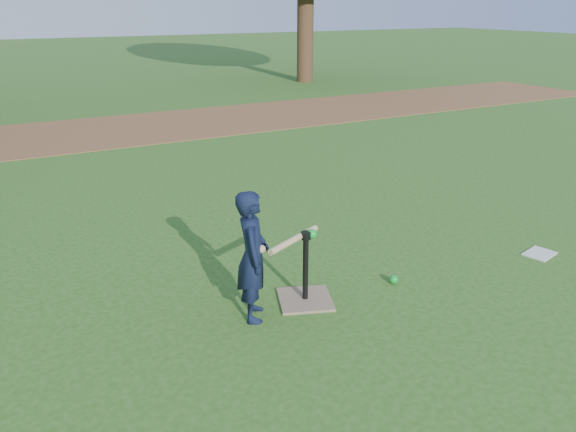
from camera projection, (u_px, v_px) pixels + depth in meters
name	position (u px, v px, depth m)	size (l,w,h in m)	color
ground	(346.00, 292.00, 4.79)	(80.00, 80.00, 0.00)	#285116
dirt_strip	(131.00, 129.00, 10.96)	(24.00, 3.00, 0.01)	brown
child	(253.00, 256.00, 4.24)	(0.38, 0.25, 1.04)	black
wiffle_ball_ground	(394.00, 279.00, 4.92)	(0.08, 0.08, 0.08)	#0D9828
clipboard	(539.00, 254.00, 5.50)	(0.30, 0.23, 0.01)	silver
batting_tee	(305.00, 289.00, 4.61)	(0.55, 0.55, 0.61)	#836953
swing_action	(294.00, 239.00, 4.37)	(0.61, 0.30, 0.08)	tan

